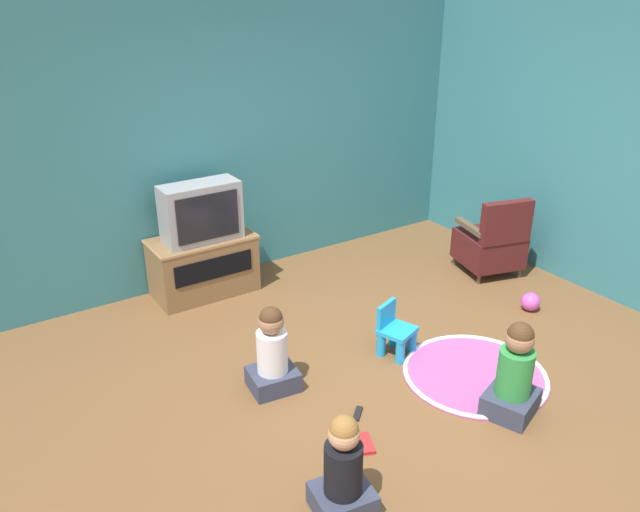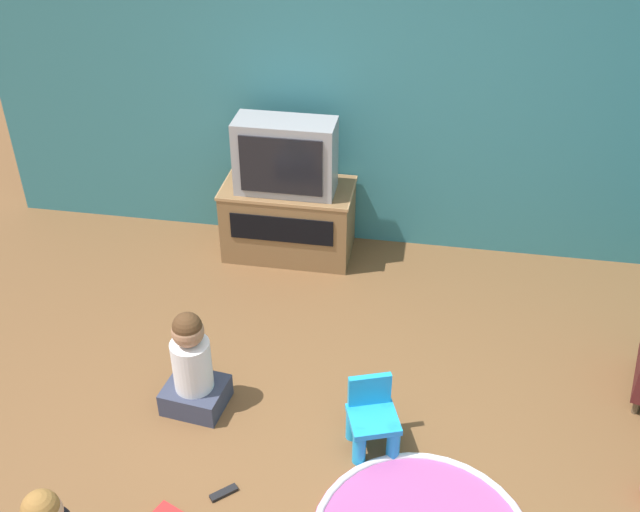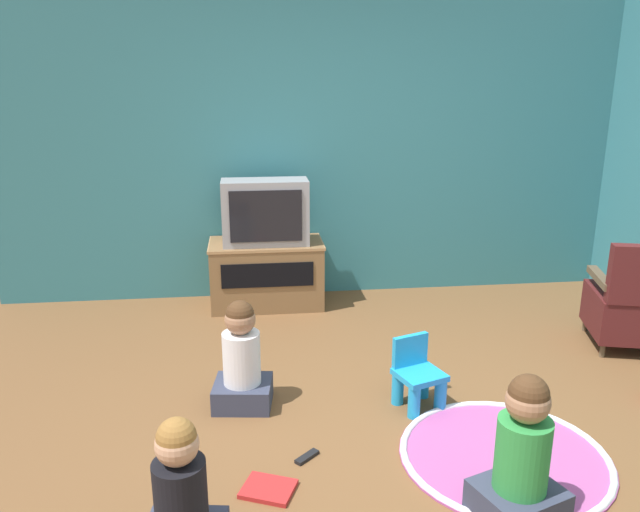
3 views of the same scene
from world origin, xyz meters
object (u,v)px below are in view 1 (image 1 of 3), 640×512
Objects in this scene: television at (201,212)px; black_armchair at (492,243)px; child_watching_left at (514,375)px; tv_cabinet at (203,264)px; yellow_kid_chair at (395,333)px; remote_control at (358,414)px; toy_ball at (530,302)px; book at (354,445)px; child_watching_center at (272,354)px; child_watching_right at (343,471)px.

black_armchair is (2.63, -1.16, -0.51)m from television.
child_watching_left is (-1.59, -1.67, -0.02)m from black_armchair.
tv_cabinet is 1.16× the size of black_armchair.
yellow_kid_chair is 0.88m from remote_control.
book is at bearing -166.53° from toy_ball.
black_armchair reaches higher than yellow_kid_chair.
toy_ball is at bearing 1.25° from child_watching_center.
tv_cabinet is 1.36× the size of television.
black_armchair reaches higher than tv_cabinet.
yellow_kid_chair is at bearing -8.63° from remote_control.
tv_cabinet is at bearing 90.14° from child_watching_right.
black_armchair is at bearing -23.72° from television.
television is 1.09× the size of child_watching_right.
tv_cabinet is at bearing 95.22° from yellow_kid_chair.
child_watching_right reaches higher than toy_ball.
child_watching_right is at bearing -93.94° from child_watching_center.
tv_cabinet is 1.35× the size of child_watching_left.
remote_control is at bearing 38.84° from black_armchair.
television is 3.13m from toy_ball.
television is 0.85× the size of black_armchair.
remote_control is at bearing -53.70° from child_watching_center.
television reaches higher than child_watching_right.
child_watching_right is (-0.45, -2.95, -0.01)m from tv_cabinet.
child_watching_left is 1.11m from remote_control.
book is (-1.13, 0.32, -0.30)m from child_watching_left.
toy_ball is at bearing -24.80° from yellow_kid_chair.
book is (-2.72, -1.35, -0.32)m from black_armchair.
child_watching_center is at bearing 77.13° from remote_control.
child_watching_left is at bearing -172.98° from book.
tv_cabinet is at bearing 90.20° from child_watching_center.
book is (-2.43, -0.58, -0.07)m from toy_ball.
child_watching_right is 0.90m from remote_control.
black_armchair is 0.86m from toy_ball.
yellow_kid_chair is at bearing 0.32° from child_watching_center.
child_watching_center is at bearing -97.19° from television.
child_watching_center is 0.90m from book.
black_armchair is 1.16× the size of child_watching_left.
child_watching_right is (-3.09, -1.74, -0.05)m from black_armchair.
yellow_kid_chair is (-1.78, -0.63, -0.15)m from black_armchair.
toy_ball is at bearing -143.76° from book.
child_watching_center is at bearing -59.01° from book.
yellow_kid_chair is at bearing -64.59° from television.
book is 2.16× the size of remote_control.
tv_cabinet is at bearing 89.69° from child_watching_left.
child_watching_center is at bearing -96.97° from tv_cabinet.
book is (0.12, -0.85, -0.28)m from child_watching_center.
remote_control is at bearing 56.51° from child_watching_right.
tv_cabinet is 1.73m from child_watching_center.
television is 4.16× the size of toy_ball.
television is 2.42m from remote_control.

